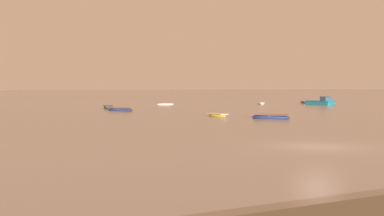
% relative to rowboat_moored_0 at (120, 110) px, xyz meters
% --- Properties ---
extents(ground_plane, '(800.00, 800.00, 0.00)m').
position_rel_rowboat_moored_0_xyz_m(ground_plane, '(-5.83, -43.72, -0.17)').
color(ground_plane, gray).
extents(rowboat_moored_0, '(3.13, 4.11, 0.62)m').
position_rel_rowboat_moored_0_xyz_m(rowboat_moored_0, '(0.00, 0.00, 0.00)').
color(rowboat_moored_0, navy).
rests_on(rowboat_moored_0, ground).
extents(rowboat_moored_1, '(3.46, 3.83, 0.61)m').
position_rel_rowboat_moored_0_xyz_m(rowboat_moored_1, '(7.10, -22.75, -0.00)').
color(rowboat_moored_1, navy).
rests_on(rowboat_moored_1, ground).
extents(rowboat_moored_2, '(1.11, 2.97, 0.46)m').
position_rel_rowboat_moored_0_xyz_m(rowboat_moored_2, '(4.30, -17.14, -0.04)').
color(rowboat_moored_2, gold).
rests_on(rowboat_moored_2, ground).
extents(rowboat_moored_4, '(3.22, 1.50, 0.49)m').
position_rel_rowboat_moored_0_xyz_m(rowboat_moored_4, '(14.77, 16.83, -0.04)').
color(rowboat_moored_4, white).
rests_on(rowboat_moored_4, ground).
extents(rowboat_moored_5, '(2.52, 3.46, 0.52)m').
position_rel_rowboat_moored_0_xyz_m(rowboat_moored_5, '(41.75, 12.17, -0.03)').
color(rowboat_moored_5, red).
rests_on(rowboat_moored_5, ground).
extents(motorboat_moored_1, '(2.68, 6.07, 2.24)m').
position_rel_rowboat_moored_0_xyz_m(motorboat_moored_1, '(37.54, 2.29, 0.17)').
color(motorboat_moored_1, '#197084').
rests_on(motorboat_moored_1, ground).
extents(rowboat_moored_8, '(2.17, 3.99, 0.60)m').
position_rel_rowboat_moored_0_xyz_m(rowboat_moored_8, '(1.21, 7.72, -0.01)').
color(rowboat_moored_8, '#23602D').
rests_on(rowboat_moored_8, ground).
extents(rowboat_moored_9, '(2.08, 3.06, 0.46)m').
position_rel_rowboat_moored_0_xyz_m(rowboat_moored_9, '(30.92, 11.31, -0.05)').
color(rowboat_moored_9, white).
rests_on(rowboat_moored_9, ground).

